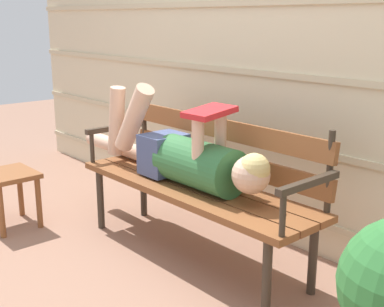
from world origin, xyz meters
TOP-DOWN VIEW (x-y plane):
  - ground_plane at (0.00, 0.00)m, footprint 12.00×12.00m
  - house_siding at (0.00, 0.70)m, footprint 5.46×0.08m
  - park_bench at (0.00, 0.19)m, footprint 1.59×0.45m
  - reclining_person at (-0.09, 0.12)m, footprint 1.70×0.26m
  - footstool at (-1.11, -0.47)m, footprint 0.36×0.31m

SIDE VIEW (x-z plane):
  - ground_plane at x=0.00m, z-range 0.00..0.00m
  - footstool at x=-1.11m, z-range 0.10..0.47m
  - park_bench at x=0.00m, z-range 0.06..0.88m
  - reclining_person at x=-0.09m, z-range 0.32..0.85m
  - house_siding at x=0.00m, z-range 0.00..2.42m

